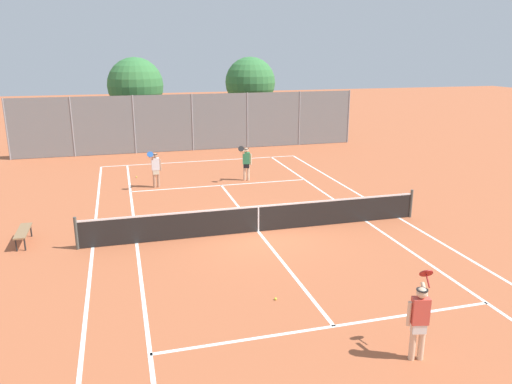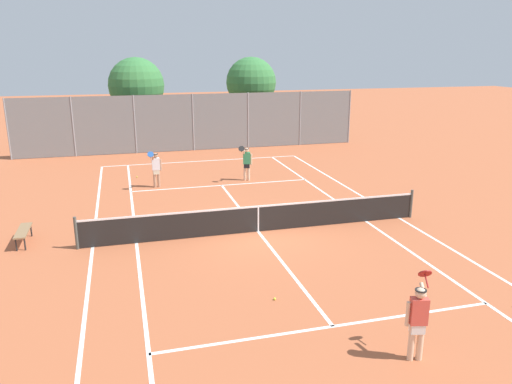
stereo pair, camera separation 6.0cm
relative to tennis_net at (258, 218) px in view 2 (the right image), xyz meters
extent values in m
plane|color=#B25B38|center=(0.00, 0.00, -0.51)|extent=(120.00, 120.00, 0.00)
cube|color=white|center=(0.00, 11.90, -0.51)|extent=(11.00, 0.10, 0.01)
cube|color=white|center=(-5.50, 0.00, -0.51)|extent=(0.10, 23.80, 0.01)
cube|color=white|center=(5.50, 0.00, -0.51)|extent=(0.10, 23.80, 0.01)
cube|color=white|center=(-4.13, 0.00, -0.51)|extent=(0.10, 23.80, 0.01)
cube|color=white|center=(4.13, 0.00, -0.51)|extent=(0.10, 23.80, 0.01)
cube|color=white|center=(0.00, -6.40, -0.51)|extent=(8.26, 0.10, 0.01)
cube|color=white|center=(0.00, 6.40, -0.51)|extent=(8.26, 0.10, 0.01)
cube|color=white|center=(0.00, 0.00, -0.51)|extent=(0.10, 12.80, 0.01)
cylinder|color=#474C47|center=(-5.95, 0.00, 0.03)|extent=(0.10, 0.10, 1.07)
cylinder|color=#474C47|center=(5.95, 0.00, 0.03)|extent=(0.10, 0.10, 1.07)
cube|color=black|center=(0.00, 0.00, -0.04)|extent=(11.90, 0.02, 0.89)
cube|color=white|center=(0.00, 0.00, 0.41)|extent=(11.90, 0.03, 0.06)
cube|color=white|center=(0.00, 0.00, -0.06)|extent=(0.05, 0.03, 0.89)
cylinder|color=beige|center=(1.00, -7.98, -0.10)|extent=(0.13, 0.13, 0.82)
cylinder|color=beige|center=(1.18, -8.02, -0.10)|extent=(0.13, 0.13, 0.82)
cube|color=white|center=(1.09, -8.00, 0.23)|extent=(0.31, 0.24, 0.24)
cube|color=#D84C3F|center=(1.09, -8.00, 0.59)|extent=(0.38, 0.27, 0.56)
sphere|color=beige|center=(1.09, -8.00, 0.98)|extent=(0.22, 0.22, 0.22)
cylinder|color=black|center=(1.09, -8.00, 1.05)|extent=(0.23, 0.23, 0.02)
cylinder|color=beige|center=(0.88, -7.95, 0.53)|extent=(0.08, 0.08, 0.52)
cylinder|color=beige|center=(1.25, -7.89, 0.88)|extent=(0.18, 0.46, 0.35)
cylinder|color=maroon|center=(1.44, -7.67, 1.04)|extent=(0.09, 0.25, 0.22)
cylinder|color=maroon|center=(1.46, -7.55, 1.15)|extent=(0.32, 0.26, 0.23)
cylinder|color=tan|center=(-2.85, 6.88, -0.10)|extent=(0.13, 0.13, 0.82)
cylinder|color=tan|center=(-3.03, 6.87, -0.10)|extent=(0.13, 0.13, 0.82)
cube|color=beige|center=(-2.94, 6.87, 0.23)|extent=(0.29, 0.19, 0.24)
cube|color=white|center=(-2.94, 6.87, 0.59)|extent=(0.35, 0.21, 0.56)
sphere|color=tan|center=(-2.94, 6.87, 0.98)|extent=(0.22, 0.22, 0.22)
cylinder|color=black|center=(-2.94, 6.87, 1.05)|extent=(0.23, 0.23, 0.02)
cylinder|color=tan|center=(-2.72, 6.88, 0.53)|extent=(0.08, 0.08, 0.52)
cylinder|color=tan|center=(-3.06, 6.73, 0.88)|extent=(0.10, 0.46, 0.35)
cylinder|color=#1E4C99|center=(-3.18, 6.46, 1.04)|extent=(0.04, 0.25, 0.22)
cylinder|color=#1E4C99|center=(-3.17, 6.34, 1.15)|extent=(0.29, 0.21, 0.23)
cylinder|color=beige|center=(1.45, 6.99, -0.10)|extent=(0.13, 0.13, 0.82)
cylinder|color=beige|center=(1.28, 7.03, -0.10)|extent=(0.13, 0.13, 0.82)
cube|color=black|center=(1.36, 7.01, 0.23)|extent=(0.31, 0.24, 0.24)
cube|color=#338C59|center=(1.36, 7.01, 0.59)|extent=(0.37, 0.27, 0.56)
sphere|color=beige|center=(1.36, 7.01, 0.98)|extent=(0.22, 0.22, 0.22)
cylinder|color=black|center=(1.36, 7.01, 1.05)|extent=(0.23, 0.23, 0.02)
cylinder|color=beige|center=(1.58, 6.96, 0.53)|extent=(0.08, 0.08, 0.52)
cylinder|color=beige|center=(1.21, 6.90, 0.88)|extent=(0.17, 0.46, 0.35)
cylinder|color=black|center=(1.02, 6.68, 1.04)|extent=(0.08, 0.25, 0.22)
cylinder|color=black|center=(1.00, 6.56, 1.15)|extent=(0.32, 0.25, 0.23)
sphere|color=#D1DB33|center=(-0.91, -4.86, -0.48)|extent=(0.07, 0.07, 0.07)
sphere|color=#D1DB33|center=(4.36, 2.43, -0.48)|extent=(0.07, 0.07, 0.07)
sphere|color=#D1DB33|center=(-3.76, 8.94, -0.48)|extent=(0.07, 0.07, 0.07)
cube|color=olive|center=(-7.66, 0.96, -0.07)|extent=(0.36, 1.50, 0.05)
cylinder|color=#262626|center=(-7.53, 1.60, -0.30)|extent=(0.05, 0.05, 0.41)
cylinder|color=#262626|center=(-7.53, 0.32, -0.30)|extent=(0.05, 0.05, 0.41)
cylinder|color=#262626|center=(-7.78, 1.60, -0.30)|extent=(0.05, 0.05, 0.41)
cylinder|color=#262626|center=(-7.78, 0.32, -0.30)|extent=(0.05, 0.05, 0.41)
cylinder|color=gray|center=(-10.58, 15.18, 1.25)|extent=(0.08, 0.08, 3.52)
cylinder|color=gray|center=(-7.05, 15.18, 1.25)|extent=(0.08, 0.08, 3.52)
cylinder|color=gray|center=(-3.53, 15.18, 1.25)|extent=(0.08, 0.08, 3.52)
cylinder|color=gray|center=(0.00, 15.18, 1.25)|extent=(0.08, 0.08, 3.52)
cylinder|color=gray|center=(3.53, 15.18, 1.25)|extent=(0.08, 0.08, 3.52)
cylinder|color=gray|center=(7.05, 15.18, 1.25)|extent=(0.08, 0.08, 3.52)
cylinder|color=gray|center=(10.58, 15.18, 1.25)|extent=(0.08, 0.08, 3.52)
cube|color=slate|center=(0.00, 15.18, 1.25)|extent=(21.15, 0.02, 3.48)
cylinder|color=brown|center=(-3.18, 18.21, 0.80)|extent=(0.25, 0.25, 2.62)
sphere|color=#387A3D|center=(-3.18, 18.21, 3.36)|extent=(3.59, 3.59, 3.59)
sphere|color=#387A3D|center=(-2.98, 18.42, 2.92)|extent=(2.33, 2.33, 2.33)
cylinder|color=brown|center=(4.77, 19.15, 0.82)|extent=(0.22, 0.22, 2.65)
sphere|color=#387A3D|center=(4.77, 19.15, 3.37)|extent=(3.52, 3.52, 3.52)
sphere|color=#387A3D|center=(4.70, 18.93, 2.93)|extent=(2.25, 2.25, 2.25)
camera|label=1|loc=(-4.40, -15.67, 5.57)|focal=35.00mm
camera|label=2|loc=(-4.35, -15.69, 5.57)|focal=35.00mm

